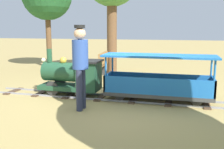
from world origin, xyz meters
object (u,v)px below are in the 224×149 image
at_px(passenger_car, 158,83).
at_px(park_bench, 99,65).
at_px(conductor_person, 80,61).
at_px(locomotive, 73,75).

relative_size(passenger_car, park_bench, 1.77).
bearing_deg(park_bench, conductor_person, -168.86).
distance_m(passenger_car, park_bench, 3.02).
xyz_separation_m(passenger_car, park_bench, (2.25, 2.01, -0.01)).
xyz_separation_m(passenger_car, conductor_person, (-0.91, 1.39, 0.53)).
xyz_separation_m(locomotive, park_bench, (2.25, 0.06, -0.07)).
xyz_separation_m(locomotive, conductor_person, (-0.91, -0.56, 0.47)).
distance_m(locomotive, park_bench, 2.25).
xyz_separation_m(locomotive, passenger_car, (0.00, -1.95, -0.06)).
distance_m(passenger_car, conductor_person, 1.75).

